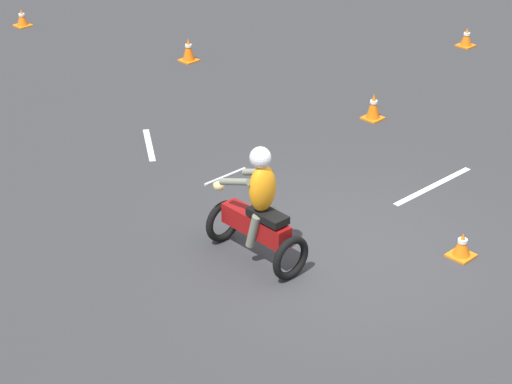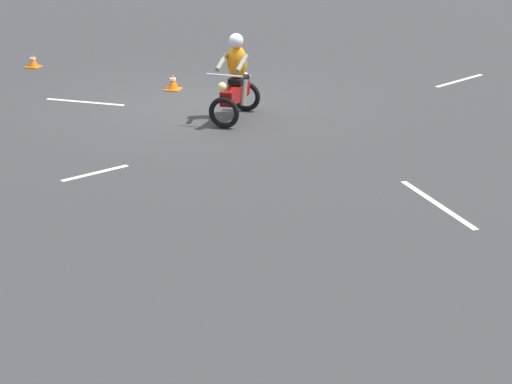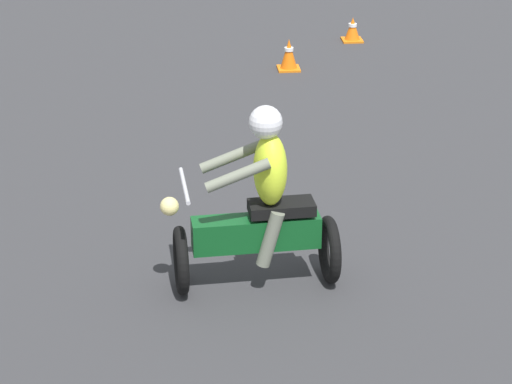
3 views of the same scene
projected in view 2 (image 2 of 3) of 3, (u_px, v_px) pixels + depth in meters
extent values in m
plane|color=#333335|center=(201.00, 106.00, 20.20)|extent=(120.00, 120.00, 0.00)
torus|color=black|center=(224.00, 113.00, 18.59)|extent=(0.60, 0.12, 0.60)
torus|color=black|center=(246.00, 96.00, 19.76)|extent=(0.60, 0.12, 0.60)
cube|color=maroon|center=(235.00, 93.00, 19.10)|extent=(0.27, 1.11, 0.28)
cube|color=black|center=(239.00, 79.00, 19.22)|extent=(0.28, 0.57, 0.10)
cylinder|color=silver|center=(224.00, 75.00, 18.40)|extent=(0.70, 0.06, 0.04)
sphere|color=#F2E08C|center=(222.00, 86.00, 18.34)|extent=(0.16, 0.16, 0.16)
ellipsoid|color=orange|center=(237.00, 62.00, 19.01)|extent=(0.41, 0.29, 0.64)
cylinder|color=slate|center=(222.00, 62.00, 18.78)|extent=(0.11, 0.55, 0.27)
cylinder|color=slate|center=(242.00, 63.00, 18.67)|extent=(0.11, 0.55, 0.27)
cylinder|color=slate|center=(230.00, 91.00, 19.23)|extent=(0.13, 0.25, 0.51)
cylinder|color=slate|center=(244.00, 92.00, 19.15)|extent=(0.13, 0.25, 0.51)
sphere|color=silver|center=(236.00, 41.00, 18.83)|extent=(0.29, 0.29, 0.28)
cube|color=orange|center=(33.00, 67.00, 23.58)|extent=(0.32, 0.32, 0.03)
cone|color=orange|center=(33.00, 60.00, 23.53)|extent=(0.24, 0.24, 0.28)
cylinder|color=white|center=(33.00, 59.00, 23.51)|extent=(0.13, 0.13, 0.05)
cube|color=orange|center=(173.00, 89.00, 21.49)|extent=(0.32, 0.32, 0.03)
cone|color=orange|center=(173.00, 81.00, 21.43)|extent=(0.24, 0.24, 0.32)
cylinder|color=white|center=(173.00, 79.00, 21.41)|extent=(0.13, 0.13, 0.05)
cube|color=silver|center=(85.00, 102.00, 20.51)|extent=(1.76, 0.15, 0.01)
cube|color=silver|center=(95.00, 173.00, 16.20)|extent=(0.77, 1.08, 0.01)
cube|color=silver|center=(437.00, 204.00, 14.84)|extent=(1.35, 1.84, 0.01)
cube|color=silver|center=(460.00, 81.00, 22.31)|extent=(0.95, 1.55, 0.01)
cube|color=silver|center=(238.00, 68.00, 23.46)|extent=(0.98, 1.39, 0.01)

